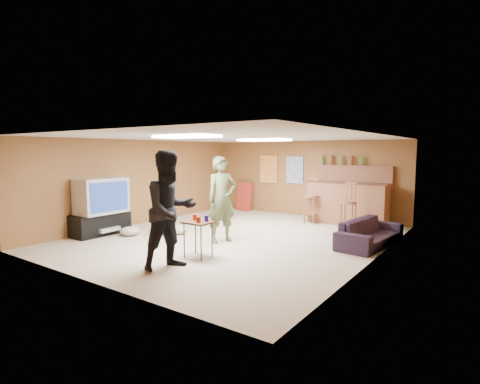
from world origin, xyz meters
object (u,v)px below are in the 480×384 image
Objects in this scene: bar_counter at (347,203)px; person_olive at (222,199)px; person_black at (170,210)px; tray_table at (198,239)px; sofa at (370,233)px; tv_body at (101,196)px.

bar_counter is 3.74m from person_olive.
person_black is 0.98m from tray_table.
bar_counter is at bearing 37.27° from sofa.
person_black is at bearing -84.54° from tray_table.
sofa is at bearing -37.67° from person_olive.
tray_table is at bearing -2.21° from tv_body.
tv_body is 0.60× the size of sofa.
person_black is (0.43, -1.90, 0.06)m from person_olive.
bar_counter is 5.43m from person_black.
sofa is at bearing 25.32° from tv_body.
tray_table is (-0.07, 0.74, -0.63)m from person_black.
tv_body is at bearing -133.00° from bar_counter.
sofa is (2.65, 1.47, -0.64)m from person_olive.
sofa is (1.15, -1.94, -0.28)m from bar_counter.
tray_table is (-2.29, -2.62, 0.06)m from sofa.
tv_body reaches higher than sofa.
sofa is (5.30, 2.51, -0.63)m from tv_body.
sofa is at bearing -59.41° from bar_counter.
bar_counter is at bearing -0.39° from person_olive.
person_black is at bearing -143.84° from person_olive.
tv_body is 0.61× the size of person_olive.
person_black is (3.08, -0.86, 0.06)m from tv_body.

